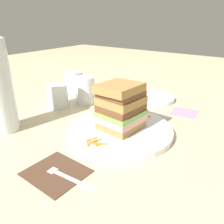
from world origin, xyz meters
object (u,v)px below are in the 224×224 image
at_px(sandwich, 121,107).
at_px(fork, 63,174).
at_px(empty_tumbler_1, 74,83).
at_px(side_plate, 152,98).
at_px(napkin_dark, 55,172).
at_px(juice_glass, 85,92).
at_px(napkin_pink, 184,112).
at_px(empty_tumbler_0, 58,96).
at_px(knife, 144,112).
at_px(main_plate, 121,130).

xyz_separation_m(sandwich, fork, (-0.22, -0.01, -0.08)).
distance_m(empty_tumbler_1, side_plate, 0.33).
bearing_deg(sandwich, napkin_dark, 176.44).
bearing_deg(napkin_dark, juice_glass, 33.00).
relative_size(fork, empty_tumbler_1, 1.80).
bearing_deg(side_plate, napkin_pink, -110.06).
relative_size(napkin_dark, empty_tumbler_0, 1.46).
bearing_deg(knife, main_plate, -173.99).
height_order(empty_tumbler_0, side_plate, empty_tumbler_0).
xyz_separation_m(fork, empty_tumbler_1, (0.41, 0.36, 0.04)).
xyz_separation_m(fork, empty_tumbler_0, (0.26, 0.30, 0.04)).
distance_m(sandwich, napkin_pink, 0.28).
bearing_deg(napkin_dark, knife, 0.56).
bearing_deg(empty_tumbler_0, empty_tumbler_1, 22.60).
height_order(knife, empty_tumbler_0, empty_tumbler_0).
relative_size(fork, napkin_pink, 2.06).
distance_m(napkin_dark, empty_tumbler_1, 0.53).
distance_m(main_plate, empty_tumbler_1, 0.40).
distance_m(napkin_dark, side_plate, 0.53).
bearing_deg(empty_tumbler_0, fork, -130.61).
bearing_deg(main_plate, empty_tumbler_1, 63.20).
xyz_separation_m(empty_tumbler_1, side_plate, (0.12, -0.30, -0.04)).
xyz_separation_m(knife, empty_tumbler_0, (-0.14, 0.28, 0.04)).
bearing_deg(napkin_pink, empty_tumbler_1, 98.68).
bearing_deg(empty_tumbler_0, napkin_pink, -61.22).
distance_m(main_plate, napkin_pink, 0.27).
height_order(main_plate, napkin_pink, main_plate).
height_order(knife, napkin_pink, same).
bearing_deg(napkin_dark, empty_tumbler_0, 47.05).
xyz_separation_m(juice_glass, empty_tumbler_0, (-0.09, 0.05, -0.00)).
height_order(sandwich, empty_tumbler_1, sandwich).
relative_size(empty_tumbler_0, side_plate, 0.49).
height_order(fork, empty_tumbler_1, empty_tumbler_1).
bearing_deg(main_plate, juice_glass, 63.05).
relative_size(empty_tumbler_0, napkin_pink, 1.03).
distance_m(knife, empty_tumbler_1, 0.34).
height_order(napkin_dark, napkin_pink, same).
relative_size(sandwich, juice_glass, 1.29).
height_order(fork, empty_tumbler_0, empty_tumbler_0).
bearing_deg(main_plate, napkin_pink, -20.89).
xyz_separation_m(sandwich, empty_tumbler_1, (0.18, 0.36, -0.03)).
height_order(napkin_dark, knife, same).
bearing_deg(napkin_pink, sandwich, 159.12).
bearing_deg(fork, empty_tumbler_0, 49.39).
bearing_deg(knife, empty_tumbler_1, 88.90).
height_order(juice_glass, napkin_pink, juice_glass).
height_order(main_plate, side_plate, main_plate).
bearing_deg(fork, napkin_dark, 93.85).
relative_size(juice_glass, napkin_pink, 1.24).
bearing_deg(fork, side_plate, 6.61).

